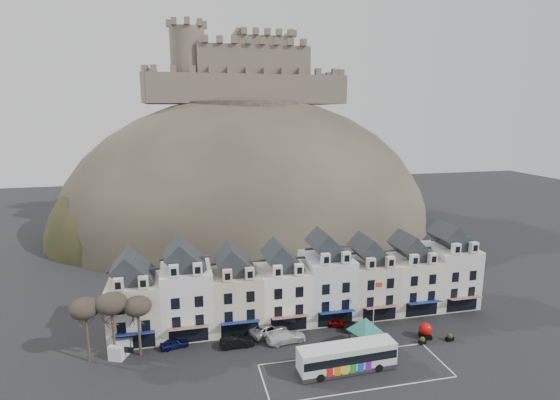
# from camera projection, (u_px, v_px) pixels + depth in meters

# --- Properties ---
(ground) EXTENTS (300.00, 300.00, 0.00)m
(ground) POSITION_uv_depth(u_px,v_px,m) (343.00, 379.00, 49.96)
(ground) COLOR black
(ground) RESTS_ON ground
(coach_bay_markings) EXTENTS (22.00, 7.50, 0.01)m
(coach_bay_markings) POSITION_uv_depth(u_px,v_px,m) (355.00, 371.00, 51.59)
(coach_bay_markings) COLOR silver
(coach_bay_markings) RESTS_ON ground
(townhouse_terrace) EXTENTS (54.40, 9.35, 11.80)m
(townhouse_terrace) POSITION_uv_depth(u_px,v_px,m) (306.00, 283.00, 64.18)
(townhouse_terrace) COLOR beige
(townhouse_terrace) RESTS_ON ground
(castle_hill) EXTENTS (100.00, 76.00, 68.00)m
(castle_hill) POSITION_uv_depth(u_px,v_px,m) (253.00, 226.00, 116.03)
(castle_hill) COLOR #322C27
(castle_hill) RESTS_ON ground
(castle) EXTENTS (50.20, 22.20, 22.00)m
(castle) POSITION_uv_depth(u_px,v_px,m) (244.00, 72.00, 114.54)
(castle) COLOR #6B5C51
(castle) RESTS_ON ground
(tree_left_far) EXTENTS (3.61, 3.61, 8.24)m
(tree_left_far) POSITION_uv_depth(u_px,v_px,m) (85.00, 309.00, 52.19)
(tree_left_far) COLOR #3A2E25
(tree_left_far) RESTS_ON ground
(tree_left_mid) EXTENTS (3.78, 3.78, 8.64)m
(tree_left_mid) POSITION_uv_depth(u_px,v_px,m) (111.00, 304.00, 52.78)
(tree_left_mid) COLOR #3A2E25
(tree_left_mid) RESTS_ON ground
(tree_left_near) EXTENTS (3.43, 3.43, 7.84)m
(tree_left_near) POSITION_uv_depth(u_px,v_px,m) (137.00, 307.00, 53.58)
(tree_left_near) COLOR #3A2E25
(tree_left_near) RESTS_ON ground
(bus) EXTENTS (11.89, 3.24, 3.33)m
(bus) POSITION_uv_depth(u_px,v_px,m) (347.00, 356.00, 51.28)
(bus) COLOR #262628
(bus) RESTS_ON ground
(bus_shelter) EXTENTS (6.56, 6.56, 4.42)m
(bus_shelter) POSITION_uv_depth(u_px,v_px,m) (365.00, 325.00, 55.55)
(bus_shelter) COLOR black
(bus_shelter) RESTS_ON ground
(red_buoy) EXTENTS (1.73, 1.73, 2.14)m
(red_buoy) POSITION_uv_depth(u_px,v_px,m) (425.00, 330.00, 58.91)
(red_buoy) COLOR black
(red_buoy) RESTS_ON ground
(flagpole) EXTENTS (1.06, 0.21, 7.37)m
(flagpole) POSITION_uv_depth(u_px,v_px,m) (375.00, 303.00, 60.10)
(flagpole) COLOR silver
(flagpole) RESTS_ON ground
(white_van) EXTENTS (3.24, 4.43, 1.86)m
(white_van) POSITION_uv_depth(u_px,v_px,m) (123.00, 346.00, 55.18)
(white_van) COLOR white
(white_van) RESTS_ON ground
(planter_west) EXTENTS (1.10, 0.73, 1.05)m
(planter_west) POSITION_uv_depth(u_px,v_px,m) (450.00, 337.00, 58.27)
(planter_west) COLOR black
(planter_west) RESTS_ON ground
(planter_east) EXTENTS (1.07, 0.71, 0.98)m
(planter_east) POSITION_uv_depth(u_px,v_px,m) (422.00, 341.00, 57.46)
(planter_east) COLOR black
(planter_east) RESTS_ON ground
(car_navy) EXTENTS (3.90, 2.24, 1.25)m
(car_navy) POSITION_uv_depth(u_px,v_px,m) (174.00, 343.00, 56.49)
(car_navy) COLOR #0B0E37
(car_navy) RESTS_ON ground
(car_black) EXTENTS (4.50, 1.64, 1.47)m
(car_black) POSITION_uv_depth(u_px,v_px,m) (237.00, 342.00, 56.71)
(car_black) COLOR black
(car_black) RESTS_ON ground
(car_silver) EXTENTS (6.09, 4.61, 1.56)m
(car_silver) POSITION_uv_depth(u_px,v_px,m) (268.00, 329.00, 59.87)
(car_silver) COLOR #9FA2A6
(car_silver) RESTS_ON ground
(car_white) EXTENTS (5.54, 2.78, 1.55)m
(car_white) POSITION_uv_depth(u_px,v_px,m) (286.00, 337.00, 57.90)
(car_white) COLOR silver
(car_white) RESTS_ON ground
(car_maroon) EXTENTS (4.01, 2.91, 1.27)m
(car_maroon) POSITION_uv_depth(u_px,v_px,m) (337.00, 322.00, 62.11)
(car_maroon) COLOR #580605
(car_maroon) RESTS_ON ground
(car_charcoal) EXTENTS (4.17, 2.62, 1.30)m
(car_charcoal) POSITION_uv_depth(u_px,v_px,m) (358.00, 328.00, 60.45)
(car_charcoal) COLOR black
(car_charcoal) RESTS_ON ground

